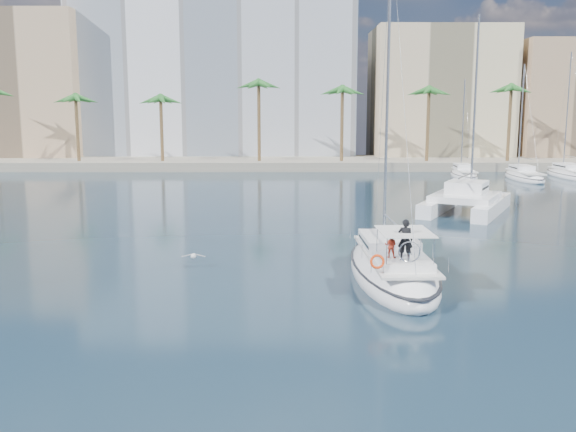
{
  "coord_description": "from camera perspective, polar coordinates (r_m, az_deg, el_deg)",
  "views": [
    {
      "loc": [
        -1.41,
        -29.21,
        8.31
      ],
      "look_at": [
        -1.26,
        1.5,
        3.1
      ],
      "focal_mm": 40.0,
      "sensor_mm": 36.0,
      "label": 1
    }
  ],
  "objects": [
    {
      "name": "main_sloop",
      "position": [
        31.76,
        9.25,
        -4.65
      ],
      "size": [
        4.07,
        12.01,
        17.71
      ],
      "rotation": [
        0.0,
        0.0,
        0.02
      ],
      "color": "white",
      "rests_on": "ground"
    },
    {
      "name": "palm_right",
      "position": [
        93.22,
        22.41,
        10.13
      ],
      "size": [
        3.6,
        3.6,
        12.3
      ],
      "color": "brown",
      "rests_on": "ground"
    },
    {
      "name": "ground",
      "position": [
        30.4,
        2.4,
        -6.23
      ],
      "size": [
        160.0,
        160.0,
        0.0
      ],
      "primitive_type": "plane",
      "color": "black",
      "rests_on": "ground"
    },
    {
      "name": "building_tan_right",
      "position": [
        106.47,
        24.11,
        9.18
      ],
      "size": [
        18.0,
        12.0,
        18.0
      ],
      "primitive_type": "cube",
      "color": "tan",
      "rests_on": "ground"
    },
    {
      "name": "moored_yacht_b",
      "position": [
        79.72,
        20.25,
        3.05
      ],
      "size": [
        3.32,
        10.83,
        13.72
      ],
      "primitive_type": null,
      "rotation": [
        0.0,
        0.0,
        -0.02
      ],
      "color": "white",
      "rests_on": "ground"
    },
    {
      "name": "palm_left",
      "position": [
        92.19,
        -21.34,
        10.21
      ],
      "size": [
        3.6,
        3.6,
        12.3
      ],
      "color": "brown",
      "rests_on": "ground"
    },
    {
      "name": "palm_centre",
      "position": [
        86.25,
        0.67,
        10.94
      ],
      "size": [
        3.6,
        3.6,
        12.3
      ],
      "color": "brown",
      "rests_on": "ground"
    },
    {
      "name": "moored_yacht_c",
      "position": [
        84.03,
        23.93,
        3.13
      ],
      "size": [
        3.98,
        12.33,
        15.54
      ],
      "primitive_type": null,
      "rotation": [
        0.0,
        0.0,
        0.03
      ],
      "color": "white",
      "rests_on": "ground"
    },
    {
      "name": "catamaran",
      "position": [
        53.22,
        15.55,
        1.5
      ],
      "size": [
        9.55,
        11.78,
        15.55
      ],
      "rotation": [
        0.0,
        0.0,
        -0.48
      ],
      "color": "white",
      "rests_on": "ground"
    },
    {
      "name": "quay",
      "position": [
        90.55,
        0.62,
        4.75
      ],
      "size": [
        120.0,
        14.0,
        1.2
      ],
      "primitive_type": "cube",
      "color": "gray",
      "rests_on": "ground"
    },
    {
      "name": "moored_yacht_a",
      "position": [
        79.6,
        15.35,
        3.29
      ],
      "size": [
        3.37,
        9.52,
        11.9
      ],
      "primitive_type": null,
      "rotation": [
        0.0,
        0.0,
        -0.07
      ],
      "color": "white",
      "rests_on": "ground"
    },
    {
      "name": "seagull",
      "position": [
        33.83,
        -8.39,
        -3.52
      ],
      "size": [
        1.24,
        0.53,
        0.23
      ],
      "color": "silver",
      "rests_on": "ground"
    },
    {
      "name": "building_modern",
      "position": [
        102.92,
        -6.34,
        12.74
      ],
      "size": [
        42.0,
        16.0,
        28.0
      ],
      "primitive_type": "cube",
      "color": "silver",
      "rests_on": "ground"
    },
    {
      "name": "building_beige",
      "position": [
        101.95,
        13.21,
        10.33
      ],
      "size": [
        20.0,
        14.0,
        20.0
      ],
      "primitive_type": "cube",
      "color": "beige",
      "rests_on": "ground"
    },
    {
      "name": "building_tan_left",
      "position": [
        106.31,
        -23.12,
        10.32
      ],
      "size": [
        22.0,
        14.0,
        22.0
      ],
      "primitive_type": "cube",
      "color": "tan",
      "rests_on": "ground"
    }
  ]
}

